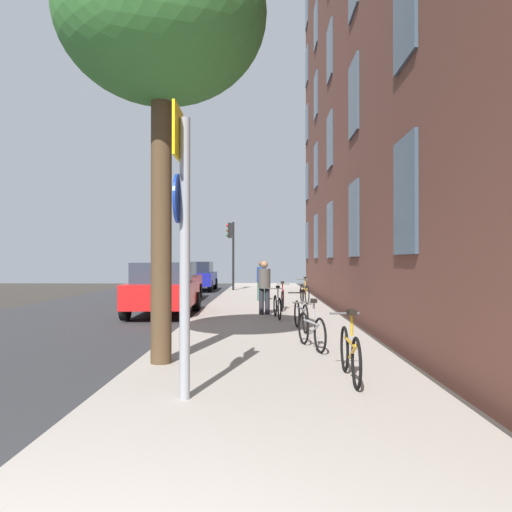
{
  "coord_description": "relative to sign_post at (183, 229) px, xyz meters",
  "views": [
    {
      "loc": [
        1.01,
        -1.78,
        1.69
      ],
      "look_at": [
        0.82,
        10.13,
        1.8
      ],
      "focal_mm": 35.98,
      "sensor_mm": 36.0,
      "label": 1
    }
  ],
  "objects": [
    {
      "name": "bicycle_0",
      "position": [
        2.06,
        0.95,
        -1.57
      ],
      "size": [
        0.42,
        1.65,
        0.93
      ],
      "color": "black",
      "rests_on": "sidewalk"
    },
    {
      "name": "car_1",
      "position": [
        -2.78,
        15.81,
        -1.21
      ],
      "size": [
        1.82,
        4.16,
        1.62
      ],
      "color": "red",
      "rests_on": "road_asphalt"
    },
    {
      "name": "car_0",
      "position": [
        -2.15,
        9.81,
        -1.21
      ],
      "size": [
        1.97,
        4.17,
        1.62
      ],
      "color": "red",
      "rests_on": "road_asphalt"
    },
    {
      "name": "traffic_light",
      "position": [
        -0.81,
        21.42,
        0.55
      ],
      "size": [
        0.43,
        0.24,
        3.63
      ],
      "color": "black",
      "rests_on": "sidewalk"
    },
    {
      "name": "bicycle_3",
      "position": [
        1.29,
        8.15,
        -1.58
      ],
      "size": [
        0.42,
        1.55,
        0.89
      ],
      "color": "black",
      "rests_on": "sidewalk"
    },
    {
      "name": "bicycle_1",
      "position": [
        1.78,
        3.35,
        -1.58
      ],
      "size": [
        0.5,
        1.53,
        0.89
      ],
      "color": "black",
      "rests_on": "sidewalk"
    },
    {
      "name": "pedestrian_0",
      "position": [
        0.94,
        9.12,
        -1.04
      ],
      "size": [
        0.48,
        0.48,
        1.56
      ],
      "color": "#26262D",
      "rests_on": "sidewalk"
    },
    {
      "name": "car_2",
      "position": [
        -2.74,
        22.67,
        -1.21
      ],
      "size": [
        1.87,
        4.52,
        1.62
      ],
      "color": "navy",
      "rests_on": "road_asphalt"
    },
    {
      "name": "sign_post",
      "position": [
        0.0,
        0.0,
        0.0
      ],
      "size": [
        0.16,
        0.6,
        3.33
      ],
      "color": "gray",
      "rests_on": "sidewalk"
    },
    {
      "name": "pedestrian_1",
      "position": [
        0.82,
        14.13,
        -1.04
      ],
      "size": [
        0.48,
        0.48,
        1.55
      ],
      "color": "#33594C",
      "rests_on": "sidewalk"
    },
    {
      "name": "tree_near",
      "position": [
        -0.65,
        2.02,
        3.41
      ],
      "size": [
        3.25,
        3.25,
        6.77
      ],
      "color": "#4C3823",
      "rests_on": "sidewalk"
    },
    {
      "name": "bicycle_4",
      "position": [
        1.52,
        10.55,
        -1.58
      ],
      "size": [
        0.42,
        1.59,
        0.91
      ],
      "color": "black",
      "rests_on": "sidewalk"
    },
    {
      "name": "building_facade",
      "position": [
        3.61,
        10.46,
        6.65
      ],
      "size": [
        0.56,
        27.0,
        17.38
      ],
      "color": "brown",
      "rests_on": "ground"
    },
    {
      "name": "sidewalk",
      "position": [
        1.02,
        10.96,
        -1.99
      ],
      "size": [
        4.2,
        38.0,
        0.12
      ],
      "primitive_type": "cube",
      "color": "#9E9389",
      "rests_on": "ground"
    },
    {
      "name": "bicycle_5",
      "position": [
        2.42,
        12.95,
        -1.55
      ],
      "size": [
        0.42,
        1.64,
        0.98
      ],
      "color": "black",
      "rests_on": "sidewalk"
    },
    {
      "name": "road_asphalt",
      "position": [
        -4.58,
        10.96,
        -2.04
      ],
      "size": [
        7.0,
        38.0,
        0.01
      ],
      "primitive_type": "cube",
      "color": "#2D2D30",
      "rests_on": "ground"
    },
    {
      "name": "ground_plane",
      "position": [
        -2.48,
        10.96,
        -2.05
      ],
      "size": [
        41.8,
        41.8,
        0.0
      ],
      "primitive_type": "plane",
      "color": "#332D28"
    },
    {
      "name": "bicycle_2",
      "position": [
        1.76,
        5.75,
        -1.57
      ],
      "size": [
        0.42,
        1.66,
        0.92
      ],
      "color": "black",
      "rests_on": "sidewalk"
    }
  ]
}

